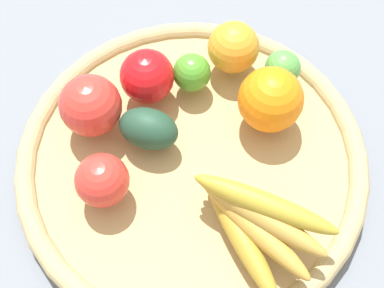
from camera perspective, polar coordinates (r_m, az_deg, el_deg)
name	(u,v)px	position (r m, az deg, el deg)	size (l,w,h in m)	color
ground_plane	(192,165)	(0.68, 0.00, -2.34)	(2.40, 2.40, 0.00)	slate
basket	(192,158)	(0.66, 0.00, -1.63)	(0.46, 0.46, 0.04)	tan
lime_1	(192,73)	(0.68, -0.02, 8.07)	(0.05, 0.05, 0.05)	#479628
lime_0	(284,69)	(0.70, 10.39, 8.29)	(0.05, 0.05, 0.05)	#509F46
apple_2	(102,180)	(0.60, -10.12, -4.07)	(0.06, 0.06, 0.06)	red
orange_0	(233,47)	(0.70, 4.69, 10.82)	(0.07, 0.07, 0.07)	orange
orange_1	(271,100)	(0.64, 8.86, 4.98)	(0.08, 0.08, 0.08)	orange
banana_bunch	(254,221)	(0.58, 7.06, -8.58)	(0.12, 0.17, 0.06)	#AA872A
apple_1	(147,76)	(0.67, -5.10, 7.62)	(0.07, 0.07, 0.07)	red
apple_0	(91,105)	(0.65, -11.38, 4.28)	(0.08, 0.08, 0.08)	red
avocado	(149,129)	(0.63, -4.93, 1.73)	(0.08, 0.05, 0.05)	#204330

